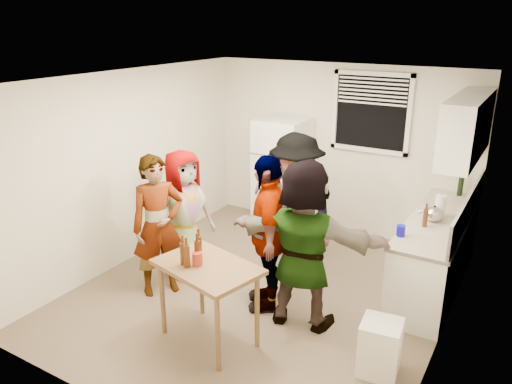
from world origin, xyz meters
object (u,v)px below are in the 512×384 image
Objects in this scene: wine_bottle at (459,195)px; guest_back_right at (294,271)px; kettle at (433,221)px; guest_black at (267,304)px; red_cup at (198,265)px; serving_table at (210,339)px; trash_bin at (380,349)px; guest_orange at (301,321)px; refrigerator at (282,174)px; beer_bottle_table at (184,264)px; beer_bottle_counter at (424,227)px; blue_cup at (400,236)px; guest_grey at (187,272)px; guest_stripe at (163,290)px; guest_back_left at (278,262)px.

guest_back_right is (-1.67, -1.44, -0.90)m from wine_bottle.
kettle is 0.91× the size of wine_bottle.
red_cup is at bearing -46.00° from guest_black.
serving_table is at bearing -72.40° from guest_back_right.
trash_bin is 1.06m from guest_orange.
guest_black is (0.92, -2.08, -0.85)m from refrigerator.
wine_bottle reaches higher than kettle.
beer_bottle_table reaches higher than trash_bin.
blue_cup is (-0.16, -0.39, 0.00)m from beer_bottle_counter.
guest_back_right is at bearing -40.43° from guest_grey.
refrigerator is 2.74m from guest_orange.
guest_orange reaches higher than guest_stripe.
guest_grey is (-2.70, 0.61, -0.25)m from trash_bin.
refrigerator is at bearing -174.91° from wine_bottle.
red_cup is (-0.08, -0.05, 0.84)m from serving_table.
wine_bottle is 2.22× the size of blue_cup.
trash_bin is at bearing -80.80° from blue_cup.
refrigerator is 1.50m from guest_back_left.
trash_bin reaches higher than guest_back_right.
guest_grey is (-2.73, -1.10, -0.90)m from kettle.
guest_orange is at bearing -129.66° from kettle.
guest_back_left is at bearing -145.65° from wine_bottle.
guest_grey is 0.89× the size of guest_orange.
beer_bottle_counter is 1.77m from guest_back_right.
wine_bottle is 3.74m from serving_table.
refrigerator is 0.93× the size of guest_orange.
wine_bottle is 1.30m from beer_bottle_counter.
guest_back_left is at bearing -59.48° from guest_orange.
kettle is at bearing -134.70° from guest_orange.
trash_bin is at bearing -89.26° from beer_bottle_counter.
beer_bottle_table is 1.34m from guest_black.
refrigerator reaches higher than guest_orange.
refrigerator is 1.12× the size of guest_back_left.
red_cup is 0.07× the size of guest_orange.
guest_grey is at bearing -98.04° from guest_back_left.
beer_bottle_table is at bearing -153.61° from serving_table.
serving_table is at bearing -118.93° from wine_bottle.
serving_table is 0.57× the size of guest_black.
trash_bin is (0.18, -1.11, -0.65)m from blue_cup.
serving_table reaches higher than guest_black.
trash_bin reaches higher than guest_black.
wine_bottle is (0.10, 1.08, 0.00)m from kettle.
kettle is 1.09m from wine_bottle.
red_cup is at bearing -134.64° from blue_cup.
guest_stripe is (-2.81, -2.68, -0.90)m from wine_bottle.
guest_grey is (-1.00, 1.04, -0.84)m from red_cup.
guest_grey is at bearing -127.10° from guest_back_right.
guest_back_left is at bearing -178.53° from beer_bottle_counter.
trash_bin is at bearing -20.66° from guest_back_right.
trash_bin is 0.29× the size of guest_back_right.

